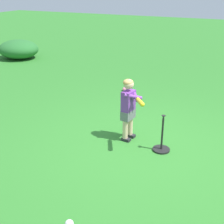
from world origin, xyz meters
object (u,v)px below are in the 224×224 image
object	(u,v)px
play_ball_far_right	(69,224)
batting_tee	(161,145)
play_ball_by_bucket	(124,89)
child_batter	(129,105)

from	to	relation	value
play_ball_far_right	batting_tee	distance (m)	2.12
play_ball_by_bucket	batting_tee	world-z (taller)	batting_tee
play_ball_far_right	play_ball_by_bucket	bearing A→B (deg)	15.53
batting_tee	child_batter	bearing A→B (deg)	78.58
play_ball_far_right	child_batter	bearing A→B (deg)	5.05
child_batter	play_ball_by_bucket	xyz separation A→B (m)	(2.31, 1.06, -0.60)
child_batter	batting_tee	bearing A→B (deg)	-101.42
play_ball_by_bucket	play_ball_far_right	distance (m)	4.69
play_ball_by_bucket	batting_tee	distance (m)	2.97
play_ball_by_bucket	play_ball_far_right	world-z (taller)	play_ball_far_right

